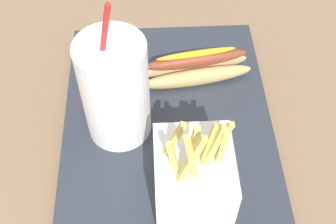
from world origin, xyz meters
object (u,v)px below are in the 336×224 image
fries_basket (193,177)px  hot_dog_1 (195,68)px  ketchup_cup_1 (129,60)px  soda_cup (115,93)px

fries_basket → hot_dog_1: 0.21m
ketchup_cup_1 → hot_dog_1: bearing=71.9°
hot_dog_1 → ketchup_cup_1: bearing=-108.1°
hot_dog_1 → ketchup_cup_1: 0.11m
soda_cup → fries_basket: soda_cup is taller
soda_cup → fries_basket: 0.15m
fries_basket → soda_cup: bearing=-140.0°
fries_basket → hot_dog_1: (-0.21, 0.02, -0.03)m
hot_dog_1 → ketchup_cup_1: size_ratio=5.09×
soda_cup → fries_basket: size_ratio=1.38×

